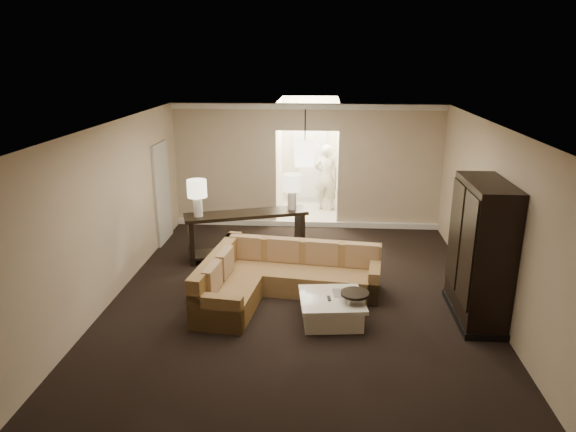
# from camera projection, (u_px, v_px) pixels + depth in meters

# --- Properties ---
(ground) EXTENTS (8.00, 8.00, 0.00)m
(ground) POSITION_uv_depth(u_px,v_px,m) (297.00, 306.00, 8.15)
(ground) COLOR black
(ground) RESTS_ON ground
(wall_back) EXTENTS (6.00, 0.04, 2.80)m
(wall_back) POSITION_uv_depth(u_px,v_px,m) (307.00, 167.00, 11.53)
(wall_back) COLOR beige
(wall_back) RESTS_ON ground
(wall_front) EXTENTS (6.00, 0.04, 2.80)m
(wall_front) POSITION_uv_depth(u_px,v_px,m) (270.00, 386.00, 3.92)
(wall_front) COLOR beige
(wall_front) RESTS_ON ground
(wall_left) EXTENTS (0.04, 8.00, 2.80)m
(wall_left) POSITION_uv_depth(u_px,v_px,m) (104.00, 218.00, 7.92)
(wall_left) COLOR beige
(wall_left) RESTS_ON ground
(wall_right) EXTENTS (0.04, 8.00, 2.80)m
(wall_right) POSITION_uv_depth(u_px,v_px,m) (501.00, 227.00, 7.52)
(wall_right) COLOR beige
(wall_right) RESTS_ON ground
(ceiling) EXTENTS (6.00, 8.00, 0.02)m
(ceiling) POSITION_uv_depth(u_px,v_px,m) (298.00, 129.00, 7.30)
(ceiling) COLOR silver
(ceiling) RESTS_ON wall_back
(crown_molding) EXTENTS (6.00, 0.10, 0.12)m
(crown_molding) POSITION_uv_depth(u_px,v_px,m) (307.00, 107.00, 11.08)
(crown_molding) COLOR white
(crown_molding) RESTS_ON wall_back
(baseboard) EXTENTS (6.00, 0.10, 0.12)m
(baseboard) POSITION_uv_depth(u_px,v_px,m) (306.00, 224.00, 11.88)
(baseboard) COLOR white
(baseboard) RESTS_ON ground
(side_door) EXTENTS (0.05, 0.90, 2.10)m
(side_door) POSITION_uv_depth(u_px,v_px,m) (162.00, 193.00, 10.69)
(side_door) COLOR silver
(side_door) RESTS_ON ground
(foyer) EXTENTS (1.44, 2.02, 2.80)m
(foyer) POSITION_uv_depth(u_px,v_px,m) (309.00, 159.00, 12.83)
(foyer) COLOR beige
(foyer) RESTS_ON ground
(sectional_sofa) EXTENTS (2.92, 2.23, 0.81)m
(sectional_sofa) POSITION_uv_depth(u_px,v_px,m) (277.00, 277.00, 8.41)
(sectional_sofa) COLOR brown
(sectional_sofa) RESTS_ON ground
(coffee_table) EXTENTS (1.03, 1.03, 0.39)m
(coffee_table) POSITION_uv_depth(u_px,v_px,m) (331.00, 308.00, 7.65)
(coffee_table) COLOR white
(coffee_table) RESTS_ON ground
(console_table) EXTENTS (2.40, 1.26, 0.91)m
(console_table) POSITION_uv_depth(u_px,v_px,m) (247.00, 231.00, 9.96)
(console_table) COLOR black
(console_table) RESTS_ON ground
(armoire) EXTENTS (0.63, 1.47, 2.11)m
(armoire) POSITION_uv_depth(u_px,v_px,m) (480.00, 255.00, 7.52)
(armoire) COLOR black
(armoire) RESTS_ON ground
(drink_table) EXTENTS (0.41, 0.41, 0.52)m
(drink_table) POSITION_uv_depth(u_px,v_px,m) (354.00, 301.00, 7.48)
(drink_table) COLOR black
(drink_table) RESTS_ON ground
(table_lamp_left) EXTENTS (0.36, 0.36, 0.70)m
(table_lamp_left) POSITION_uv_depth(u_px,v_px,m) (197.00, 192.00, 9.49)
(table_lamp_left) COLOR white
(table_lamp_left) RESTS_ON console_table
(table_lamp_right) EXTENTS (0.36, 0.36, 0.70)m
(table_lamp_right) POSITION_uv_depth(u_px,v_px,m) (292.00, 186.00, 9.92)
(table_lamp_right) COLOR white
(table_lamp_right) RESTS_ON console_table
(pendant_light) EXTENTS (0.38, 0.38, 1.09)m
(pendant_light) POSITION_uv_depth(u_px,v_px,m) (305.00, 153.00, 10.12)
(pendant_light) COLOR black
(pendant_light) RESTS_ON ceiling
(person) EXTENTS (0.75, 0.57, 1.86)m
(person) POSITION_uv_depth(u_px,v_px,m) (326.00, 174.00, 12.91)
(person) COLOR beige
(person) RESTS_ON ground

